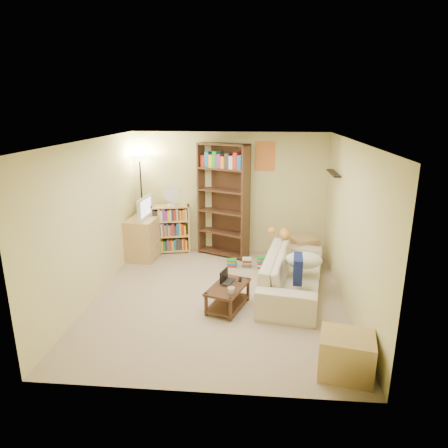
# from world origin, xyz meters

# --- Properties ---
(room) EXTENTS (4.50, 4.54, 2.52)m
(room) POSITION_xyz_m (0.00, 0.01, 1.62)
(room) COLOR tan
(room) RESTS_ON ground
(sofa) EXTENTS (2.55, 1.64, 0.66)m
(sofa) POSITION_xyz_m (1.20, 0.31, 0.33)
(sofa) COLOR beige
(sofa) RESTS_ON ground
(navy_pillow) EXTENTS (0.16, 0.44, 0.39)m
(navy_pillow) POSITION_xyz_m (1.23, -0.19, 0.63)
(navy_pillow) COLOR navy
(navy_pillow) RESTS_ON sofa
(cream_blanket) EXTENTS (0.61, 0.43, 0.26)m
(cream_blanket) POSITION_xyz_m (1.37, 0.33, 0.56)
(cream_blanket) COLOR silver
(cream_blanket) RESTS_ON sofa
(tabby_cat) EXTENTS (0.52, 0.25, 0.18)m
(tabby_cat) POSITION_xyz_m (1.06, 1.21, 0.75)
(tabby_cat) COLOR gold
(tabby_cat) RESTS_ON sofa
(coffee_table) EXTENTS (0.70, 0.92, 0.36)m
(coffee_table) POSITION_xyz_m (0.18, -0.33, 0.23)
(coffee_table) COLOR #48261B
(coffee_table) RESTS_ON ground
(laptop) EXTENTS (0.40, 0.36, 0.02)m
(laptop) POSITION_xyz_m (0.22, -0.23, 0.38)
(laptop) COLOR black
(laptop) RESTS_ON coffee_table
(laptop_screen) EXTENTS (0.10, 0.26, 0.18)m
(laptop_screen) POSITION_xyz_m (0.10, -0.19, 0.47)
(laptop_screen) COLOR white
(laptop_screen) RESTS_ON laptop
(mug) EXTENTS (0.21, 0.21, 0.10)m
(mug) POSITION_xyz_m (0.25, -0.58, 0.41)
(mug) COLOR white
(mug) RESTS_ON coffee_table
(tv_remote) EXTENTS (0.05, 0.15, 0.02)m
(tv_remote) POSITION_xyz_m (0.35, -0.10, 0.37)
(tv_remote) COLOR black
(tv_remote) RESTS_ON coffee_table
(tv_stand) EXTENTS (0.62, 0.82, 0.83)m
(tv_stand) POSITION_xyz_m (-1.70, 1.67, 0.41)
(tv_stand) COLOR tan
(tv_stand) RESTS_ON ground
(television) EXTENTS (0.78, 0.23, 0.44)m
(television) POSITION_xyz_m (-1.70, 1.67, 1.05)
(television) COLOR black
(television) RESTS_ON tv_stand
(tall_bookshelf) EXTENTS (1.08, 0.74, 2.30)m
(tall_bookshelf) POSITION_xyz_m (-0.10, 1.97, 1.21)
(tall_bookshelf) COLOR #472F1B
(tall_bookshelf) RESTS_ON ground
(short_bookshelf) EXTENTS (0.84, 0.49, 1.01)m
(short_bookshelf) POSITION_xyz_m (-1.22, 2.05, 0.51)
(short_bookshelf) COLOR #D9BB6A
(short_bookshelf) RESTS_ON ground
(desk_fan) EXTENTS (0.36, 0.20, 0.46)m
(desk_fan) POSITION_xyz_m (-1.16, 2.00, 1.25)
(desk_fan) COLOR silver
(desk_fan) RESTS_ON short_bookshelf
(floor_lamp) EXTENTS (0.35, 0.35, 2.06)m
(floor_lamp) POSITION_xyz_m (-1.80, 2.05, 1.64)
(floor_lamp) COLOR black
(floor_lamp) RESTS_ON ground
(side_table) EXTENTS (0.62, 0.62, 0.54)m
(side_table) POSITION_xyz_m (1.50, 1.61, 0.27)
(side_table) COLOR tan
(side_table) RESTS_ON ground
(end_cabinet) EXTENTS (0.69, 0.61, 0.50)m
(end_cabinet) POSITION_xyz_m (1.65, -1.80, 0.25)
(end_cabinet) COLOR tan
(end_cabinet) RESTS_ON ground
(book_stacks) EXTENTS (0.76, 0.17, 0.23)m
(book_stacks) POSITION_xyz_m (0.45, 1.31, 0.10)
(book_stacks) COLOR red
(book_stacks) RESTS_ON ground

